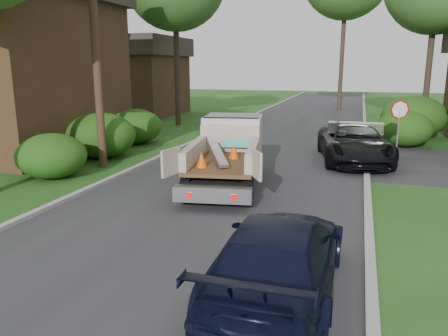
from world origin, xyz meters
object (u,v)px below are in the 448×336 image
house_left_far (132,75)px  navy_suv (279,256)px  stop_sign (399,118)px  utility_pole (94,25)px  black_pickup (354,143)px  flatbed_truck (229,147)px

house_left_far → navy_suv: size_ratio=1.60×
stop_sign → utility_pole: utility_pole is taller
utility_pole → black_pickup: bearing=22.4°
stop_sign → black_pickup: bearing=-169.9°
black_pickup → house_left_far: bearing=132.3°
utility_pole → flatbed_truck: (5.14, -0.49, -4.04)m
utility_pole → house_left_far: utility_pole is taller
house_left_far → navy_suv: (16.10, -24.50, -2.37)m
utility_pole → navy_suv: 11.89m
black_pickup → navy_suv: 11.26m
utility_pole → flatbed_truck: size_ratio=1.73×
stop_sign → navy_suv: (-2.60, -11.50, -1.09)m
navy_suv → flatbed_truck: bearing=-66.9°
utility_pole → flatbed_truck: bearing=-5.4°
stop_sign → utility_pole: (-10.68, -4.02, 3.40)m
black_pickup → navy_suv: (-1.00, -11.22, -0.07)m
flatbed_truck → navy_suv: 7.60m
stop_sign → black_pickup: size_ratio=0.46×
utility_pole → navy_suv: bearing=-42.8°
house_left_far → flatbed_truck: house_left_far is taller
stop_sign → utility_pole: bearing=-159.4°
black_pickup → flatbed_truck: bearing=-142.9°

